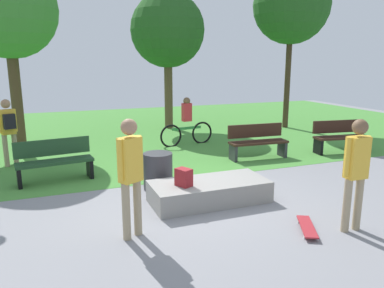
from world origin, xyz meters
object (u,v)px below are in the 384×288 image
at_px(tree_leaning_ash, 168,31).
at_px(tree_tall_oak, 292,6).
at_px(skateboard_by_ledge, 307,227).
at_px(concrete_ledge, 209,191).
at_px(backpack_on_ledge, 184,177).
at_px(park_bench_near_lamppost, 54,160).
at_px(tree_broad_elm, 8,10).
at_px(trash_bin, 158,171).
at_px(pedestrian_with_backpack, 8,127).
at_px(skater_performing_trick, 130,169).
at_px(skater_watching, 356,167).
at_px(park_bench_near_path, 340,136).
at_px(park_bench_far_left, 257,141).
at_px(cyclist_on_bicycle, 187,125).

xyz_separation_m(tree_leaning_ash, tree_tall_oak, (4.32, -1.58, 0.90)).
bearing_deg(skateboard_by_ledge, concrete_ledge, 118.76).
bearing_deg(backpack_on_ledge, park_bench_near_lamppost, -164.31).
bearing_deg(tree_broad_elm, trash_bin, -60.98).
relative_size(backpack_on_ledge, park_bench_near_lamppost, 0.19).
bearing_deg(pedestrian_with_backpack, tree_broad_elm, 87.33).
bearing_deg(tree_tall_oak, skater_performing_trick, -137.01).
height_order(concrete_ledge, backpack_on_ledge, backpack_on_ledge).
relative_size(skater_performing_trick, tree_leaning_ash, 0.35).
bearing_deg(pedestrian_with_backpack, skater_performing_trick, -67.93).
bearing_deg(skater_watching, skateboard_by_ledge, 159.88).
bearing_deg(skateboard_by_ledge, park_bench_near_lamppost, 131.60).
bearing_deg(trash_bin, skater_watching, -52.53).
distance_m(tree_broad_elm, pedestrian_with_backpack, 3.68).
bearing_deg(park_bench_near_path, park_bench_far_left, 173.69).
height_order(skater_watching, park_bench_near_lamppost, skater_watching).
distance_m(backpack_on_ledge, skater_performing_trick, 1.49).
xyz_separation_m(park_bench_near_lamppost, tree_leaning_ash, (4.36, 5.47, 3.19)).
relative_size(tree_broad_elm, tree_tall_oak, 0.90).
height_order(backpack_on_ledge, skater_watching, skater_watching).
bearing_deg(park_bench_near_path, trash_bin, -168.53).
relative_size(skater_watching, tree_broad_elm, 0.33).
height_order(skater_watching, trash_bin, skater_watching).
bearing_deg(concrete_ledge, tree_leaning_ash, 77.73).
height_order(skater_watching, skateboard_by_ledge, skater_watching).
bearing_deg(cyclist_on_bicycle, skateboard_by_ledge, -93.28).
height_order(park_bench_near_path, cyclist_on_bicycle, cyclist_on_bicycle).
distance_m(park_bench_near_lamppost, tree_tall_oak, 10.35).
xyz_separation_m(backpack_on_ledge, skater_watching, (2.10, -1.85, 0.48)).
distance_m(tree_leaning_ash, tree_broad_elm, 5.51).
bearing_deg(park_bench_far_left, cyclist_on_bicycle, 118.69).
height_order(concrete_ledge, tree_broad_elm, tree_broad_elm).
xyz_separation_m(park_bench_near_path, cyclist_on_bicycle, (-3.78, 2.50, 0.15)).
xyz_separation_m(tree_tall_oak, trash_bin, (-6.72, -5.21, -4.19)).
xyz_separation_m(park_bench_near_lamppost, cyclist_on_bicycle, (3.95, 2.35, 0.15)).
height_order(park_bench_near_lamppost, trash_bin, park_bench_near_lamppost).
height_order(backpack_on_ledge, pedestrian_with_backpack, pedestrian_with_backpack).
distance_m(skater_performing_trick, park_bench_near_lamppost, 3.46).
height_order(tree_leaning_ash, pedestrian_with_backpack, tree_leaning_ash).
bearing_deg(park_bench_near_lamppost, tree_tall_oak, 24.15).
relative_size(park_bench_near_path, pedestrian_with_backpack, 0.98).
xyz_separation_m(park_bench_near_lamppost, park_bench_near_path, (7.74, -0.15, 0.00)).
bearing_deg(skater_performing_trick, cyclist_on_bicycle, 62.25).
distance_m(skateboard_by_ledge, park_bench_near_path, 5.70).
bearing_deg(backpack_on_ledge, park_bench_far_left, 104.59).
distance_m(skateboard_by_ledge, trash_bin, 3.18).
bearing_deg(skater_watching, skater_performing_trick, 162.58).
height_order(park_bench_far_left, tree_tall_oak, tree_tall_oak).
height_order(skateboard_by_ledge, trash_bin, trash_bin).
distance_m(skater_performing_trick, skater_watching, 3.38).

